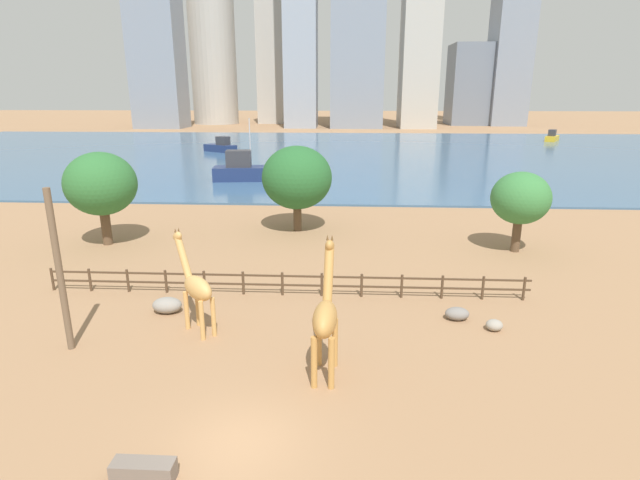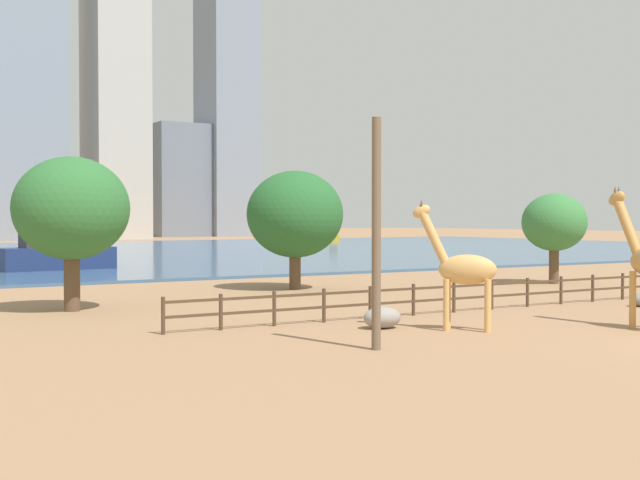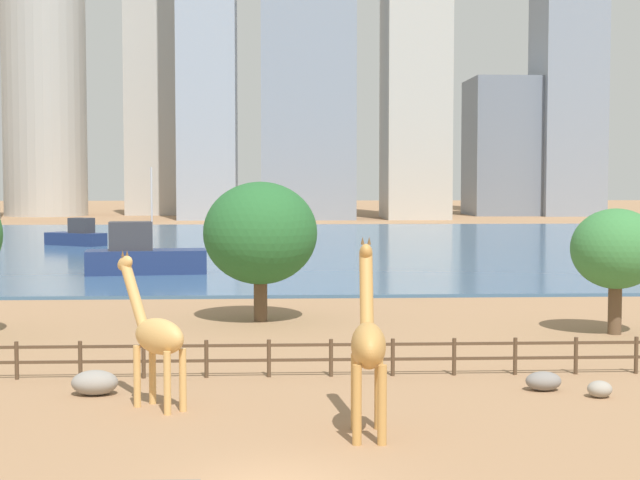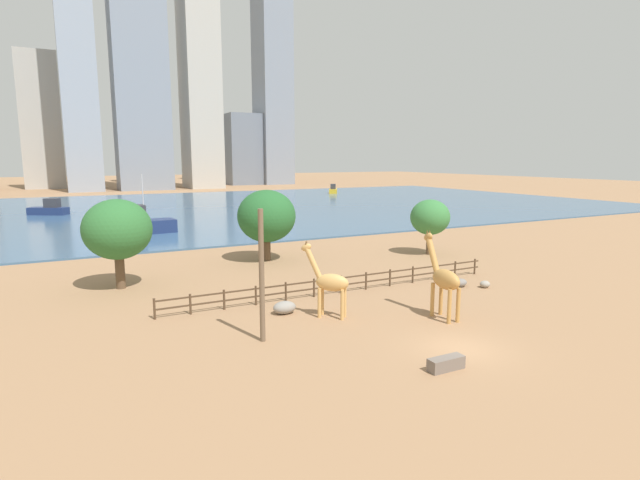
% 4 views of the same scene
% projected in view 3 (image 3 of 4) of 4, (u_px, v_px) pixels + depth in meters
% --- Properties ---
extents(ground_plane, '(400.00, 400.00, 0.00)m').
position_uv_depth(ground_plane, '(274.00, 244.00, 101.50)').
color(ground_plane, '#9E7551').
extents(harbor_water, '(180.00, 86.00, 0.20)m').
position_uv_depth(harbor_water, '(274.00, 245.00, 98.50)').
color(harbor_water, '#3D6084').
rests_on(harbor_water, ground).
extents(giraffe_tall, '(1.04, 3.49, 5.19)m').
position_uv_depth(giraffe_tall, '(368.00, 344.00, 25.96)').
color(giraffe_tall, '#C18C47').
rests_on(giraffe_tall, ground).
extents(giraffe_companion, '(2.56, 2.58, 4.65)m').
position_uv_depth(giraffe_companion, '(156.00, 335.00, 29.00)').
color(giraffe_companion, tan).
rests_on(giraffe_companion, ground).
extents(boulder_near_fence, '(1.15, 0.83, 0.62)m').
position_uv_depth(boulder_near_fence, '(543.00, 381.00, 31.53)').
color(boulder_near_fence, gray).
rests_on(boulder_near_fence, ground).
extents(boulder_by_pole, '(0.77, 0.70, 0.53)m').
position_uv_depth(boulder_by_pole, '(600.00, 389.00, 30.55)').
color(boulder_by_pole, gray).
rests_on(boulder_by_pole, ground).
extents(boulder_small, '(1.47, 1.05, 0.79)m').
position_uv_depth(boulder_small, '(95.00, 383.00, 30.88)').
color(boulder_small, gray).
rests_on(boulder_small, ground).
extents(enclosure_fence, '(26.12, 0.14, 1.30)m').
position_uv_depth(enclosure_fence, '(271.00, 355.00, 33.66)').
color(enclosure_fence, '#4C3826').
rests_on(enclosure_fence, ground).
extents(tree_center_broad, '(3.91, 3.91, 5.53)m').
position_uv_depth(tree_center_broad, '(616.00, 250.00, 42.74)').
color(tree_center_broad, brown).
rests_on(tree_center_broad, ground).
extents(tree_right_tall, '(5.43, 5.43, 6.68)m').
position_uv_depth(tree_right_tall, '(260.00, 233.00, 46.55)').
color(tree_right_tall, brown).
rests_on(tree_right_tall, ground).
extents(boat_ferry, '(6.49, 5.15, 2.74)m').
position_uv_depth(boat_ferry, '(77.00, 236.00, 96.95)').
color(boat_ferry, navy).
rests_on(boat_ferry, harbor_water).
extents(boat_sailboat, '(8.54, 3.94, 7.41)m').
position_uv_depth(boat_sailboat, '(143.00, 256.00, 68.18)').
color(boat_sailboat, navy).
rests_on(boat_sailboat, harbor_water).
extents(skyline_block_central, '(11.60, 8.36, 41.90)m').
position_uv_depth(skyline_block_central, '(158.00, 102.00, 182.37)').
color(skyline_block_central, '#B7B2A8').
rests_on(skyline_block_central, ground).
extents(skyline_block_left, '(15.85, 15.12, 25.23)m').
position_uv_depth(skyline_block_left, '(511.00, 147.00, 182.53)').
color(skyline_block_left, slate).
rests_on(skyline_block_left, ground).
extents(skyline_tower_short, '(14.97, 14.97, 76.56)m').
position_uv_depth(skyline_tower_short, '(43.00, 4.00, 177.03)').
color(skyline_tower_short, '#B7B2A8').
rests_on(skyline_tower_short, ground).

